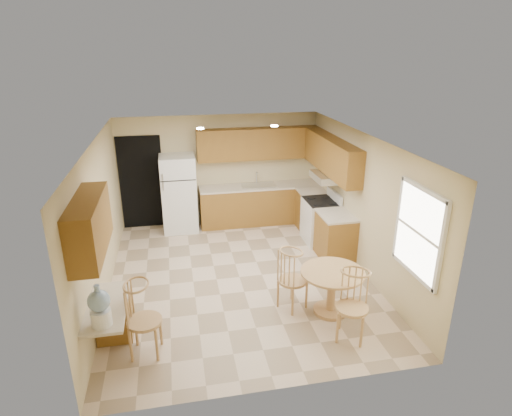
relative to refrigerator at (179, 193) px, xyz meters
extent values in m
plane|color=beige|center=(0.95, -2.40, -0.85)|extent=(5.50, 5.50, 0.00)
cube|color=white|center=(0.95, -2.40, 1.65)|extent=(4.50, 5.50, 0.02)
cube|color=#D0B88C|center=(0.95, 0.35, 0.40)|extent=(4.50, 0.02, 2.50)
cube|color=#D0B88C|center=(0.95, -5.15, 0.40)|extent=(4.50, 0.02, 2.50)
cube|color=#D0B88C|center=(-1.30, -2.40, 0.40)|extent=(0.02, 5.50, 2.50)
cube|color=#D0B88C|center=(3.20, -2.40, 0.40)|extent=(0.02, 5.50, 2.50)
cube|color=black|center=(-0.80, 0.34, 0.20)|extent=(0.90, 0.02, 2.10)
cube|color=olive|center=(1.83, 0.05, -0.42)|extent=(2.75, 0.60, 0.87)
cube|color=beige|center=(1.83, 0.05, 0.04)|extent=(2.75, 0.63, 0.04)
cube|color=olive|center=(2.90, -0.54, -0.42)|extent=(0.60, 0.59, 0.87)
cube|color=beige|center=(2.90, -0.54, 0.04)|extent=(0.63, 0.59, 0.04)
cube|color=olive|center=(2.90, -2.00, -0.42)|extent=(0.60, 0.80, 0.87)
cube|color=beige|center=(2.90, -2.00, 0.04)|extent=(0.63, 0.80, 0.04)
cube|color=olive|center=(1.83, 0.19, 1.00)|extent=(2.75, 0.33, 0.70)
cube|color=olive|center=(3.04, -1.19, 1.00)|extent=(0.33, 2.42, 0.70)
cube|color=olive|center=(-1.13, -4.00, 1.00)|extent=(0.33, 1.40, 0.70)
cube|color=silver|center=(1.80, 0.05, 0.06)|extent=(0.78, 0.44, 0.01)
cube|color=silver|center=(2.95, -1.22, 0.57)|extent=(0.50, 0.76, 0.14)
cube|color=olive|center=(-1.05, -3.72, -0.49)|extent=(0.48, 0.42, 0.72)
cube|color=beige|center=(-1.05, -4.10, -0.10)|extent=(0.50, 1.20, 0.04)
cube|color=white|center=(3.18, -4.25, 0.65)|extent=(0.05, 1.00, 1.20)
cube|color=white|center=(3.17, -4.25, 1.27)|extent=(0.05, 1.10, 0.06)
cube|color=white|center=(3.17, -4.25, 0.03)|extent=(0.05, 1.10, 0.06)
cube|color=white|center=(3.17, -4.78, 0.65)|extent=(0.05, 0.06, 1.28)
cube|color=white|center=(3.17, -3.72, 0.65)|extent=(0.05, 0.06, 1.28)
cylinder|color=white|center=(0.45, -1.20, 1.63)|extent=(0.14, 0.14, 0.02)
cylinder|color=white|center=(1.85, -1.20, 1.63)|extent=(0.14, 0.14, 0.02)
cube|color=white|center=(0.00, 0.00, 0.00)|extent=(0.75, 0.70, 1.71)
cube|color=black|center=(0.00, -0.36, 0.40)|extent=(0.74, 0.01, 0.02)
cube|color=silver|center=(-0.32, -0.37, 0.30)|extent=(0.03, 0.03, 0.18)
cube|color=silver|center=(-0.32, -0.37, 0.50)|extent=(0.03, 0.03, 0.14)
cube|color=white|center=(2.87, -1.22, -0.40)|extent=(0.65, 0.76, 0.90)
cube|color=black|center=(2.87, -1.22, 0.05)|extent=(0.64, 0.75, 0.02)
cube|color=white|center=(3.15, -1.22, 0.15)|extent=(0.06, 0.76, 0.18)
cylinder|color=tan|center=(2.17, -3.74, -0.83)|extent=(0.52, 0.52, 0.06)
cylinder|color=tan|center=(2.17, -3.74, -0.50)|extent=(0.13, 0.13, 0.64)
cylinder|color=tan|center=(2.17, -3.74, -0.15)|extent=(0.97, 0.97, 0.04)
cylinder|color=tan|center=(1.62, -3.49, -0.38)|extent=(0.44, 0.44, 0.04)
cylinder|color=tan|center=(1.46, -3.34, -0.62)|extent=(0.04, 0.04, 0.48)
cylinder|color=tan|center=(1.78, -3.34, -0.62)|extent=(0.04, 0.04, 0.48)
cylinder|color=tan|center=(1.46, -3.65, -0.62)|extent=(0.04, 0.04, 0.48)
cylinder|color=tan|center=(1.78, -3.65, -0.62)|extent=(0.04, 0.04, 0.48)
cylinder|color=tan|center=(2.22, -4.39, -0.36)|extent=(0.46, 0.46, 0.04)
cylinder|color=tan|center=(2.05, -4.23, -0.61)|extent=(0.04, 0.04, 0.49)
cylinder|color=tan|center=(2.38, -4.23, -0.61)|extent=(0.04, 0.04, 0.49)
cylinder|color=tan|center=(2.05, -4.56, -0.61)|extent=(0.04, 0.04, 0.49)
cylinder|color=tan|center=(2.38, -4.56, -0.61)|extent=(0.04, 0.04, 0.49)
cylinder|color=tan|center=(-0.60, -4.16, -0.35)|extent=(0.47, 0.47, 0.04)
cylinder|color=tan|center=(-0.77, -3.99, -0.60)|extent=(0.04, 0.04, 0.50)
cylinder|color=tan|center=(-0.43, -3.99, -0.60)|extent=(0.04, 0.04, 0.50)
cylinder|color=tan|center=(-0.77, -4.32, -0.60)|extent=(0.04, 0.04, 0.50)
cylinder|color=tan|center=(-0.43, -4.32, -0.60)|extent=(0.04, 0.04, 0.50)
cylinder|color=white|center=(-1.05, -4.52, 0.02)|extent=(0.24, 0.24, 0.21)
sphere|color=#88ABD2|center=(-1.05, -4.52, 0.25)|extent=(0.26, 0.26, 0.26)
cylinder|color=#88ABD2|center=(-1.05, -4.52, 0.42)|extent=(0.07, 0.07, 0.08)
camera|label=1|loc=(-0.08, -9.09, 3.05)|focal=30.00mm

